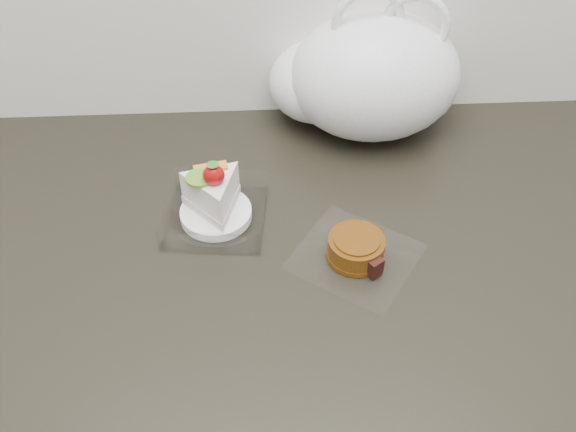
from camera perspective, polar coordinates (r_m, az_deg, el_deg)
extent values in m
cube|color=black|center=(1.28, -0.35, -16.72)|extent=(2.00, 0.60, 0.86)
cube|color=black|center=(0.91, -0.47, -2.84)|extent=(2.04, 0.64, 0.04)
cube|color=white|center=(0.93, -6.37, -0.17)|extent=(0.15, 0.15, 0.00)
cylinder|color=white|center=(0.92, -6.42, 0.22)|extent=(0.10, 0.10, 0.01)
ellipsoid|color=#AF0B0B|center=(0.86, -6.61, 3.62)|extent=(0.03, 0.03, 0.03)
cone|color=#2D7223|center=(0.85, -6.69, 4.38)|extent=(0.02, 0.02, 0.01)
cylinder|color=#6CA02E|center=(0.87, -7.90, 3.36)|extent=(0.04, 0.04, 0.00)
cube|color=orange|center=(0.89, -6.90, 4.29)|extent=(0.05, 0.03, 0.00)
cube|color=white|center=(0.87, 5.99, -3.59)|extent=(0.21, 0.20, 0.00)
cylinder|color=brown|center=(0.86, 6.07, -2.84)|extent=(0.10, 0.10, 0.03)
cylinder|color=brown|center=(0.87, 6.01, -3.39)|extent=(0.11, 0.11, 0.01)
cylinder|color=brown|center=(0.85, 6.16, -2.03)|extent=(0.08, 0.08, 0.00)
cube|color=black|center=(0.85, 7.56, -4.43)|extent=(0.03, 0.03, 0.03)
ellipsoid|color=white|center=(1.04, 7.67, 12.17)|extent=(0.28, 0.23, 0.20)
ellipsoid|color=white|center=(1.06, 2.63, 11.81)|extent=(0.17, 0.15, 0.13)
torus|color=white|center=(0.99, 7.13, 16.75)|extent=(0.11, 0.03, 0.11)
torus|color=white|center=(1.00, 11.28, 16.31)|extent=(0.10, 0.04, 0.10)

